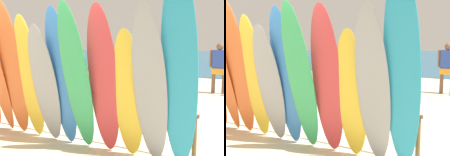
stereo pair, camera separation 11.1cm
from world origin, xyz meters
TOP-DOWN VIEW (x-y plane):
  - ground at (0.00, 14.00)m, footprint 60.00×60.00m
  - surfboard_rack at (0.00, 0.00)m, footprint 4.76×0.07m
  - surfboard_orange_3 at (-0.99, -0.49)m, footprint 0.58×0.64m
  - surfboard_yellow_4 at (-0.60, -0.44)m, footprint 0.54×0.50m
  - surfboard_grey_5 at (-0.18, -0.50)m, footprint 0.56×0.57m
  - surfboard_blue_6 at (0.16, -0.46)m, footprint 0.60×0.54m
  - surfboard_green_7 at (0.57, -0.58)m, footprint 0.50×0.75m
  - surfboard_red_8 at (0.99, -0.44)m, footprint 0.54×0.52m
  - surfboard_yellow_9 at (1.40, -0.39)m, footprint 0.51×0.42m
  - surfboard_grey_10 at (1.79, -0.49)m, footprint 0.52×0.60m
  - surfboard_teal_11 at (2.20, -0.46)m, footprint 0.54×0.62m
  - beachgoer_near_rack at (1.54, 6.23)m, footprint 0.66×0.28m
  - beachgoer_strolling at (-0.20, 7.67)m, footprint 0.39×0.56m
  - beach_chair_red at (-4.22, 2.59)m, footprint 0.58×0.79m
  - beach_chair_blue at (-3.55, 1.67)m, footprint 0.75×0.86m

SIDE VIEW (x-z plane):
  - ground at x=0.00m, z-range 0.00..0.00m
  - beach_chair_red at x=-4.22m, z-range 0.03..0.82m
  - beach_chair_blue at x=-3.55m, z-range 0.02..0.83m
  - surfboard_rack at x=0.00m, z-range 0.24..0.97m
  - beachgoer_strolling at x=-0.20m, z-range 0.11..1.60m
  - surfboard_yellow_9 at x=1.40m, z-range 0.00..1.99m
  - beachgoer_near_rack at x=1.54m, z-range 0.13..1.87m
  - surfboard_grey_5 at x=-0.18m, z-range 0.00..2.09m
  - surfboard_yellow_4 at x=-0.60m, z-range 0.00..2.28m
  - surfboard_grey_10 at x=1.79m, z-range 0.00..2.32m
  - surfboard_red_8 at x=0.99m, z-range 0.00..2.37m
  - surfboard_blue_6 at x=0.16m, z-range 0.00..2.37m
  - surfboard_green_7 at x=0.57m, z-range 0.00..2.41m
  - surfboard_orange_3 at x=-0.99m, z-range 0.00..2.53m
  - surfboard_teal_11 at x=2.20m, z-range 0.00..2.77m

